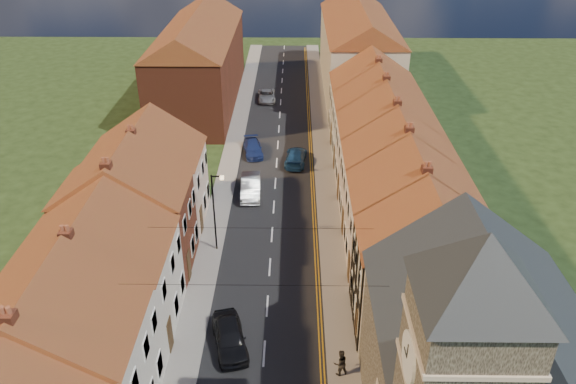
{
  "coord_description": "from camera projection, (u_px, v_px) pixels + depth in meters",
  "views": [
    {
      "loc": [
        1.63,
        -13.02,
        23.67
      ],
      "look_at": [
        1.2,
        22.36,
        3.5
      ],
      "focal_mm": 35.0,
      "sensor_mm": 36.0,
      "label": 1
    }
  ],
  "objects": [
    {
      "name": "block_right_far",
      "position": [
        358.0,
        47.0,
        68.11
      ],
      "size": [
        8.3,
        24.2,
        10.5
      ],
      "color": "#B2A696",
      "rests_on": "ground"
    },
    {
      "name": "cottage_r_cream_far",
      "position": [
        372.0,
        97.0,
        55.22
      ],
      "size": [
        8.3,
        6.0,
        9.0
      ],
      "color": "#B2A696",
      "rests_on": "ground"
    },
    {
      "name": "cottage_r_white_near",
      "position": [
        412.0,
        212.0,
        36.46
      ],
      "size": [
        8.3,
        6.0,
        9.0
      ],
      "color": "beige",
      "rests_on": "ground"
    },
    {
      "name": "cottage_l_pink",
      "position": [
        147.0,
        171.0,
        41.7
      ],
      "size": [
        8.3,
        6.3,
        8.8
      ],
      "color": "beige",
      "rests_on": "ground"
    },
    {
      "name": "pavement_left",
      "position": [
        225.0,
        183.0,
        49.13
      ],
      "size": [
        1.8,
        90.0,
        0.12
      ],
      "primitive_type": "cube",
      "color": "gray",
      "rests_on": "ground"
    },
    {
      "name": "cottage_l_cream",
      "position": [
        55.0,
        353.0,
        25.73
      ],
      "size": [
        8.3,
        6.3,
        9.1
      ],
      "color": "#B7B3AC",
      "rests_on": "ground"
    },
    {
      "name": "cottage_l_brick_mid",
      "position": [
        126.0,
        210.0,
        36.58
      ],
      "size": [
        8.3,
        5.7,
        9.1
      ],
      "color": "maroon",
      "rests_on": "ground"
    },
    {
      "name": "block_left_far",
      "position": [
        199.0,
        58.0,
        63.96
      ],
      "size": [
        8.3,
        24.2,
        10.5
      ],
      "color": "maroon",
      "rests_on": "ground"
    },
    {
      "name": "car_distant",
      "position": [
        267.0,
        96.0,
        66.74
      ],
      "size": [
        2.24,
        4.37,
        1.18
      ],
      "primitive_type": "imported",
      "rotation": [
        0.0,
        0.0,
        0.07
      ],
      "color": "#94979B",
      "rests_on": "ground"
    },
    {
      "name": "car_far_b",
      "position": [
        296.0,
        157.0,
        52.24
      ],
      "size": [
        2.25,
        4.68,
        1.31
      ],
      "primitive_type": "imported",
      "rotation": [
        0.0,
        0.0,
        3.05
      ],
      "color": "navy",
      "rests_on": "ground"
    },
    {
      "name": "cottage_r_tudor",
      "position": [
        428.0,
        262.0,
        31.77
      ],
      "size": [
        8.3,
        5.2,
        9.0
      ],
      "color": "#B2A696",
      "rests_on": "ground"
    },
    {
      "name": "car_near",
      "position": [
        230.0,
        337.0,
        31.87
      ],
      "size": [
        2.74,
        4.57,
        1.46
      ],
      "primitive_type": "imported",
      "rotation": [
        0.0,
        0.0,
        0.26
      ],
      "color": "black",
      "rests_on": "ground"
    },
    {
      "name": "pedestrian_right",
      "position": [
        340.0,
        363.0,
        29.92
      ],
      "size": [
        0.94,
        0.83,
        1.62
      ],
      "primitive_type": "imported",
      "rotation": [
        0.0,
        0.0,
        3.47
      ],
      "color": "black",
      "rests_on": "pavement_right"
    },
    {
      "name": "cottage_l_white",
      "position": [
        98.0,
        270.0,
        31.36
      ],
      "size": [
        8.3,
        6.9,
        8.8
      ],
      "color": "#B7B3AC",
      "rests_on": "ground"
    },
    {
      "name": "cottage_r_pink",
      "position": [
        388.0,
        143.0,
        45.84
      ],
      "size": [
        8.3,
        6.0,
        9.0
      ],
      "color": "beige",
      "rests_on": "ground"
    },
    {
      "name": "cottage_r_cream_mid",
      "position": [
        398.0,
        173.0,
        41.14
      ],
      "size": [
        8.3,
        5.2,
        9.0
      ],
      "color": "beige",
      "rests_on": "ground"
    },
    {
      "name": "cottage_r_white_far",
      "position": [
        379.0,
        118.0,
        50.53
      ],
      "size": [
        8.3,
        5.2,
        9.0
      ],
      "color": "#B7B3AC",
      "rests_on": "ground"
    },
    {
      "name": "pavement_right",
      "position": [
        326.0,
        183.0,
        49.03
      ],
      "size": [
        1.8,
        90.0,
        0.12
      ],
      "primitive_type": "cube",
      "color": "gray",
      "rests_on": "ground"
    },
    {
      "name": "car_mid",
      "position": [
        251.0,
        187.0,
        47.08
      ],
      "size": [
        1.79,
        4.65,
        1.51
      ],
      "primitive_type": "imported",
      "rotation": [
        0.0,
        0.0,
        0.04
      ],
      "color": "#95979C",
      "rests_on": "ground"
    },
    {
      "name": "church",
      "position": [
        482.0,
        373.0,
        22.93
      ],
      "size": [
        11.25,
        14.25,
        15.2
      ],
      "color": "black",
      "rests_on": "ground"
    },
    {
      "name": "car_far",
      "position": [
        253.0,
        148.0,
        54.0
      ],
      "size": [
        2.34,
        4.3,
        1.18
      ],
      "primitive_type": "imported",
      "rotation": [
        0.0,
        0.0,
        0.18
      ],
      "color": "navy",
      "rests_on": "ground"
    },
    {
      "name": "lamppost",
      "position": [
        215.0,
        208.0,
        38.71
      ],
      "size": [
        0.88,
        0.15,
        6.0
      ],
      "color": "black",
      "rests_on": "pavement_left"
    },
    {
      "name": "road",
      "position": [
        275.0,
        183.0,
        49.1
      ],
      "size": [
        7.0,
        90.0,
        0.02
      ],
      "primitive_type": "cube",
      "color": "black",
      "rests_on": "ground"
    }
  ]
}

